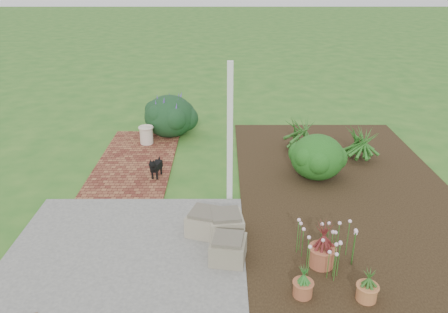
{
  "coord_description": "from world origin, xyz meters",
  "views": [
    {
      "loc": [
        0.19,
        -6.89,
        3.91
      ],
      "look_at": [
        0.2,
        0.4,
        0.7
      ],
      "focal_mm": 35.0,
      "sensor_mm": 36.0,
      "label": 1
    }
  ],
  "objects_px": {
    "stone_trough_near": "(228,250)",
    "cream_ceramic_urn": "(146,135)",
    "evergreen_shrub": "(317,156)",
    "black_dog": "(156,166)"
  },
  "relations": [
    {
      "from": "cream_ceramic_urn",
      "to": "stone_trough_near",
      "type": "bearing_deg",
      "value": -67.13
    },
    {
      "from": "black_dog",
      "to": "stone_trough_near",
      "type": "bearing_deg",
      "value": -47.79
    },
    {
      "from": "cream_ceramic_urn",
      "to": "evergreen_shrub",
      "type": "distance_m",
      "value": 4.05
    },
    {
      "from": "stone_trough_near",
      "to": "cream_ceramic_urn",
      "type": "height_order",
      "value": "cream_ceramic_urn"
    },
    {
      "from": "stone_trough_near",
      "to": "evergreen_shrub",
      "type": "distance_m",
      "value": 3.24
    },
    {
      "from": "stone_trough_near",
      "to": "evergreen_shrub",
      "type": "bearing_deg",
      "value": 56.6
    },
    {
      "from": "stone_trough_near",
      "to": "evergreen_shrub",
      "type": "relative_size",
      "value": 0.46
    },
    {
      "from": "stone_trough_near",
      "to": "cream_ceramic_urn",
      "type": "xyz_separation_m",
      "value": [
        -1.87,
        4.44,
        0.04
      ]
    },
    {
      "from": "stone_trough_near",
      "to": "cream_ceramic_urn",
      "type": "bearing_deg",
      "value": 112.87
    },
    {
      "from": "stone_trough_near",
      "to": "evergreen_shrub",
      "type": "height_order",
      "value": "evergreen_shrub"
    }
  ]
}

